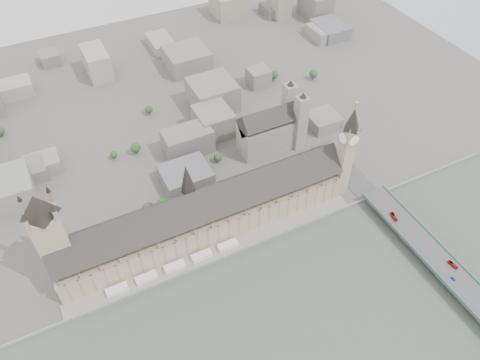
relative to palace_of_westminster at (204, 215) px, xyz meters
name	(u,v)px	position (x,y,z in m)	size (l,w,h in m)	color
ground	(214,246)	(0.00, -19.70, -22.71)	(900.00, 900.00, 0.00)	#595651
embankment_wall	(221,258)	(0.00, -34.70, -21.21)	(600.00, 1.50, 3.00)	gray
river_terrace	(218,252)	(0.00, -27.20, -21.71)	(270.00, 15.00, 2.00)	gray
terrace_tents	(174,267)	(-40.00, -26.70, -18.71)	(118.00, 7.00, 4.00)	white
palace_of_westminster	(204,215)	(0.00, 0.00, 0.00)	(265.00, 40.73, 55.44)	#9D8B6A
elizabeth_tower	(347,146)	(138.00, -11.70, 35.38)	(17.00, 17.00, 107.50)	#9D8B6A
victoria_tower	(51,236)	(-122.00, 6.30, 32.50)	(30.00, 30.00, 100.00)	#9D8B6A
central_tower	(188,186)	(-10.00, 6.30, 35.21)	(13.00, 13.00, 48.00)	gray
westminster_bridge	(424,249)	(162.00, -107.20, -17.58)	(25.00, 325.00, 10.25)	#474749
bridge_parapets	(465,285)	(162.00, -151.70, -11.88)	(25.00, 235.00, 1.15)	#3A6956
westminster_abbey	(272,129)	(110.92, 75.30, 2.38)	(68.00, 36.00, 64.00)	gray
city_skyline_inland	(129,87)	(0.00, 225.30, -3.71)	(720.00, 360.00, 38.00)	gray
park_trees	(179,200)	(-10.00, 40.30, -15.21)	(110.00, 30.00, 15.00)	#1A4B1C
red_bus_north	(394,217)	(156.92, -70.17, -11.03)	(2.40, 10.25, 2.86)	red
red_bus_south	(453,265)	(167.01, -133.27, -11.15)	(2.19, 9.38, 2.61)	red
car_blue	(453,279)	(157.79, -143.59, -11.76)	(1.64, 4.07, 1.39)	#17469A
car_approach	(352,164)	(165.17, 4.05, -11.73)	(2.03, 5.00, 1.45)	gray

